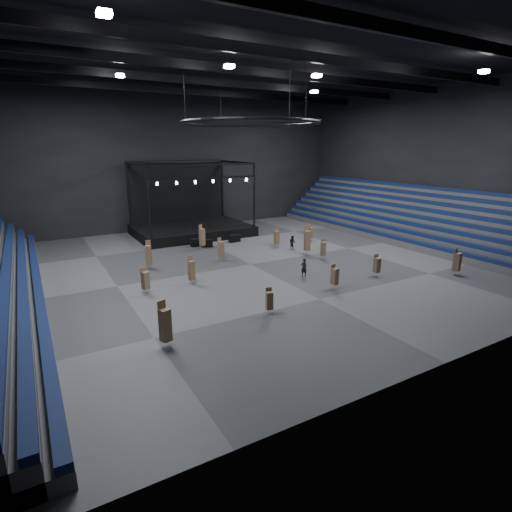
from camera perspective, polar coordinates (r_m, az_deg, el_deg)
floor at (r=38.53m, az=-0.72°, el=-1.21°), size 50.00×50.00×0.00m
ceiling at (r=37.58m, az=-0.83°, el=26.12°), size 50.00×42.00×0.20m
wall_back at (r=56.23m, az=-11.57°, el=13.05°), size 50.00×0.20×18.00m
wall_front at (r=21.34m, az=28.30°, el=8.17°), size 50.00×0.20×18.00m
wall_right at (r=53.80m, az=23.71°, el=12.00°), size 0.20×42.00×18.00m
bleachers_right at (r=52.94m, az=21.53°, el=4.23°), size 7.20×40.00×6.40m
stage at (r=52.58m, az=-9.45°, el=4.72°), size 14.00×10.00×9.20m
truss_ring at (r=36.98m, az=-0.79°, el=18.49°), size 12.30×12.30×5.15m
roof_girders at (r=37.44m, az=-0.82°, el=24.91°), size 49.00×30.35×0.70m
floodlights at (r=33.95m, az=2.82°, el=24.86°), size 28.60×16.60×0.25m
flight_case_left at (r=45.97m, az=-8.52°, el=1.93°), size 1.39×0.86×0.86m
flight_case_mid at (r=45.49m, az=-7.02°, el=1.83°), size 1.42×1.07×0.85m
flight_case_right at (r=47.59m, az=-3.09°, el=2.54°), size 1.36×0.76×0.87m
chair_stack_0 at (r=31.81m, az=-15.54°, el=-3.30°), size 0.62×0.62×2.09m
chair_stack_1 at (r=23.12m, az=-12.87°, el=-9.47°), size 0.68×0.68×2.80m
chair_stack_2 at (r=48.23m, az=7.82°, el=3.38°), size 0.46×0.46×2.07m
chair_stack_3 at (r=38.05m, az=-15.10°, el=0.20°), size 0.65×0.65×2.71m
chair_stack_4 at (r=39.12m, az=26.79°, el=-0.69°), size 0.64×0.64×2.42m
chair_stack_5 at (r=39.42m, az=-5.05°, el=1.00°), size 0.62×0.62×2.38m
chair_stack_6 at (r=33.16m, az=-9.21°, el=-1.98°), size 0.52×0.52×2.39m
chair_stack_7 at (r=27.04m, az=1.91°, el=-6.32°), size 0.55×0.55×1.88m
chair_stack_8 at (r=44.47m, az=-7.71°, el=2.77°), size 0.66×0.66×2.73m
chair_stack_9 at (r=42.09m, az=7.32°, el=2.28°), size 0.67×0.67×3.05m
chair_stack_10 at (r=40.63m, az=9.58°, el=1.07°), size 0.60×0.60×2.09m
chair_stack_11 at (r=32.28m, az=11.17°, el=-2.81°), size 0.55×0.55×2.02m
chair_stack_12 at (r=46.36m, az=2.93°, el=2.91°), size 0.51×0.51×1.86m
chair_stack_13 at (r=36.26m, az=16.90°, el=-1.20°), size 0.49×0.49×1.99m
chair_stack_14 at (r=45.10m, az=2.99°, el=2.75°), size 0.54×0.54×2.17m
man_center at (r=35.04m, az=6.85°, el=-1.64°), size 0.64×0.46×1.63m
crew_member at (r=44.31m, az=5.20°, el=1.96°), size 0.74×0.86×1.52m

